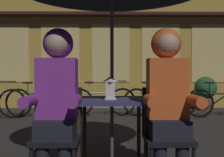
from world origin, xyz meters
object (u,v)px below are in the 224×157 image
object	(u,v)px
lantern	(110,87)
bicycle_fourth	(159,102)
bicycle_second	(40,102)
potted_plant	(206,90)
chair_right	(166,131)
bicycle_fifth	(222,102)
person_left_hooded	(57,91)
cafe_table	(112,109)
person_right_hooded	(168,91)
chair_left	(58,131)
bicycle_third	(101,101)

from	to	relation	value
lantern	bicycle_fourth	size ratio (longest dim) A/B	0.14
bicycle_second	bicycle_fourth	distance (m)	2.73
potted_plant	lantern	bearing A→B (deg)	-119.59
chair_right	bicycle_fifth	distance (m)	4.22
bicycle_second	potted_plant	bearing A→B (deg)	15.59
person_left_hooded	bicycle_fourth	xyz separation A→B (m)	(1.59, 3.87, -0.50)
cafe_table	person_right_hooded	xyz separation A→B (m)	(0.48, -0.43, 0.21)
person_left_hooded	bicycle_fourth	world-z (taller)	person_left_hooded
chair_left	person_right_hooded	xyz separation A→B (m)	(0.96, -0.06, 0.36)
cafe_table	bicycle_second	bearing A→B (deg)	115.70
potted_plant	cafe_table	bearing A→B (deg)	-119.87
bicycle_fourth	bicycle_fifth	distance (m)	1.43
bicycle_third	bicycle_fourth	world-z (taller)	same
chair_left	person_right_hooded	world-z (taller)	person_right_hooded
bicycle_fifth	potted_plant	bearing A→B (deg)	87.06
chair_left	bicycle_third	bearing A→B (deg)	86.25
chair_left	cafe_table	bearing A→B (deg)	37.55
cafe_table	lantern	world-z (taller)	lantern
bicycle_fifth	person_left_hooded	bearing A→B (deg)	-128.84
lantern	bicycle_fifth	bearing A→B (deg)	53.10
bicycle_third	bicycle_fifth	world-z (taller)	same
lantern	bicycle_fifth	distance (m)	4.28
chair_left	bicycle_fourth	world-z (taller)	chair_left
chair_left	person_right_hooded	distance (m)	1.03
bicycle_second	bicycle_fifth	size ratio (longest dim) A/B	0.99
person_right_hooded	bicycle_fifth	distance (m)	4.30
person_left_hooded	bicycle_second	size ratio (longest dim) A/B	0.84
cafe_table	bicycle_second	world-z (taller)	bicycle_second
bicycle_fifth	potted_plant	xyz separation A→B (m)	(0.06, 1.20, 0.20)
potted_plant	bicycle_fourth	bearing A→B (deg)	-143.92
bicycle_third	bicycle_fifth	bearing A→B (deg)	-4.84
bicycle_fifth	potted_plant	world-z (taller)	potted_plant
person_right_hooded	chair_left	bearing A→B (deg)	176.61
cafe_table	bicycle_second	size ratio (longest dim) A/B	0.44
cafe_table	person_left_hooded	world-z (taller)	person_left_hooded
bicycle_fourth	chair_left	bearing A→B (deg)	-112.70
bicycle_fourth	bicycle_fifth	xyz separation A→B (m)	(1.42, -0.12, 0.00)
person_right_hooded	bicycle_second	distance (m)	4.34
person_left_hooded	person_right_hooded	bearing A→B (deg)	0.00
person_right_hooded	bicycle_third	size ratio (longest dim) A/B	0.84
lantern	potted_plant	xyz separation A→B (m)	(2.61, 4.60, -0.32)
cafe_table	person_right_hooded	bearing A→B (deg)	-41.57
cafe_table	bicycle_fourth	bearing A→B (deg)	72.07
person_right_hooded	bicycle_fifth	xyz separation A→B (m)	(2.06, 3.74, -0.50)
bicycle_third	potted_plant	distance (m)	2.99
bicycle_third	bicycle_fourth	bearing A→B (deg)	-4.77
person_right_hooded	bicycle_fifth	world-z (taller)	person_right_hooded
lantern	chair_right	distance (m)	0.68
bicycle_third	chair_right	bearing A→B (deg)	-79.83
chair_right	person_right_hooded	distance (m)	0.36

